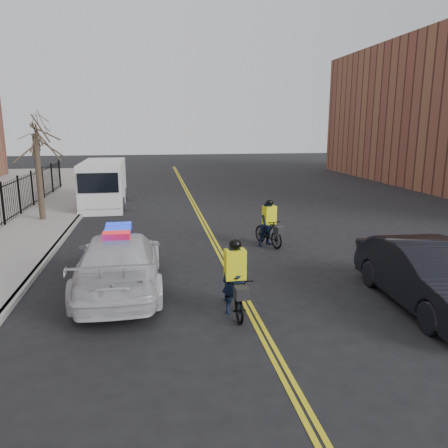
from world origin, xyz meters
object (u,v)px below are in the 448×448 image
at_px(police_cruiser, 119,262).
at_px(cargo_van, 104,185).
at_px(cyclist_near, 235,288).
at_px(dark_sedan, 428,276).
at_px(cyclist_far, 269,228).

distance_m(police_cruiser, cargo_van, 13.56).
relative_size(cargo_van, cyclist_near, 3.14).
bearing_deg(dark_sedan, cargo_van, 123.55).
relative_size(cyclist_near, cyclist_far, 1.05).
xyz_separation_m(police_cruiser, dark_sedan, (7.77, -2.45, 0.01)).
relative_size(dark_sedan, cyclist_far, 2.71).
height_order(cyclist_near, cyclist_far, cyclist_near).
bearing_deg(police_cruiser, dark_sedan, 161.65).
height_order(police_cruiser, cargo_van, cargo_van).
relative_size(police_cruiser, cargo_van, 0.92).
height_order(police_cruiser, dark_sedan, police_cruiser).
bearing_deg(cyclist_near, cyclist_far, 65.29).
bearing_deg(dark_sedan, police_cruiser, 165.04).
bearing_deg(cyclist_far, police_cruiser, -163.64).
xyz_separation_m(dark_sedan, cyclist_far, (-2.45, 6.27, -0.11)).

